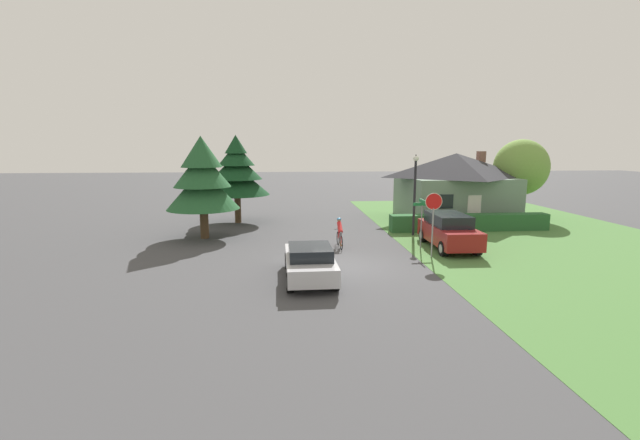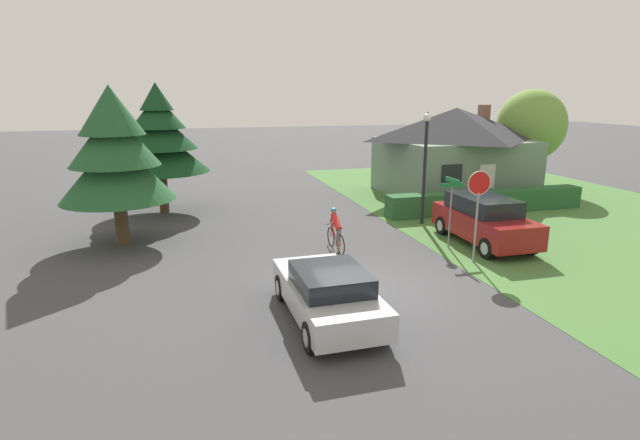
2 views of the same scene
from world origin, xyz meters
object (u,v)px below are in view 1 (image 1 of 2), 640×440
at_px(parked_suv_right, 449,231).
at_px(deciduous_tree_right, 521,167).
at_px(conifer_tall_near, 202,178).
at_px(stop_sign, 433,212).
at_px(conifer_tall_far, 237,172).
at_px(street_lamp, 415,186).
at_px(cottage_house, 455,185).
at_px(street_name_sign, 422,215).
at_px(sedan_left_lane, 310,262).
at_px(cyclist, 340,233).

bearing_deg(parked_suv_right, deciduous_tree_right, -43.33).
distance_m(conifer_tall_near, deciduous_tree_right, 22.27).
bearing_deg(deciduous_tree_right, parked_suv_right, -133.84).
relative_size(stop_sign, conifer_tall_far, 0.51).
distance_m(street_lamp, conifer_tall_far, 11.83).
bearing_deg(cottage_house, conifer_tall_near, -164.53).
bearing_deg(cottage_house, parked_suv_right, -115.99).
bearing_deg(stop_sign, parked_suv_right, -125.86).
bearing_deg(street_name_sign, deciduous_tree_right, 42.06).
relative_size(street_lamp, deciduous_tree_right, 0.83).
bearing_deg(sedan_left_lane, parked_suv_right, -58.73).
bearing_deg(deciduous_tree_right, sedan_left_lane, -139.46).
xyz_separation_m(parked_suv_right, conifer_tall_far, (-11.47, 8.38, 2.54)).
height_order(street_name_sign, conifer_tall_far, conifer_tall_far).
relative_size(sedan_left_lane, street_lamp, 0.93).
bearing_deg(cottage_house, sedan_left_lane, -132.20).
bearing_deg(parked_suv_right, cottage_house, -22.74).
relative_size(cottage_house, deciduous_tree_right, 1.43).
height_order(cyclist, deciduous_tree_right, deciduous_tree_right).
bearing_deg(stop_sign, conifer_tall_near, -20.19).
xyz_separation_m(stop_sign, conifer_tall_near, (-11.35, 5.16, 1.22)).
bearing_deg(cottage_house, street_name_sign, -123.16).
xyz_separation_m(street_lamp, deciduous_tree_right, (9.58, 5.89, 0.71)).
relative_size(conifer_tall_near, conifer_tall_far, 0.97).
bearing_deg(parked_suv_right, stop_sign, 140.38).
bearing_deg(cottage_house, street_lamp, -132.10).
bearing_deg(cyclist, street_name_sign, -102.63).
bearing_deg(street_name_sign, parked_suv_right, 4.28).
xyz_separation_m(stop_sign, street_name_sign, (-0.01, 1.62, -0.40)).
xyz_separation_m(stop_sign, conifer_tall_far, (-10.01, 10.11, 1.27)).
xyz_separation_m(sedan_left_lane, street_name_sign, (5.85, 4.52, 1.07)).
distance_m(parked_suv_right, conifer_tall_far, 14.43).
bearing_deg(street_lamp, conifer_tall_near, 178.92).
bearing_deg(conifer_tall_far, sedan_left_lane, -72.29).
distance_m(sedan_left_lane, street_lamp, 10.40).
height_order(cottage_house, street_name_sign, cottage_house).
distance_m(cottage_house, cyclist, 12.56).
distance_m(sedan_left_lane, parked_suv_right, 8.66).
height_order(cottage_house, conifer_tall_far, conifer_tall_far).
relative_size(cottage_house, stop_sign, 2.67).
bearing_deg(deciduous_tree_right, conifer_tall_far, -177.97).
relative_size(stop_sign, street_name_sign, 1.20).
relative_size(sedan_left_lane, deciduous_tree_right, 0.77).
relative_size(cyclist, conifer_tall_near, 0.32).
xyz_separation_m(street_lamp, street_name_sign, (-0.62, -3.32, -1.14)).
xyz_separation_m(cyclist, conifer_tall_far, (-5.99, 7.74, 2.71)).
height_order(sedan_left_lane, conifer_tall_far, conifer_tall_far).
relative_size(cottage_house, conifer_tall_far, 1.37).
height_order(cyclist, street_name_sign, street_name_sign).
bearing_deg(street_lamp, conifer_tall_far, 154.05).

